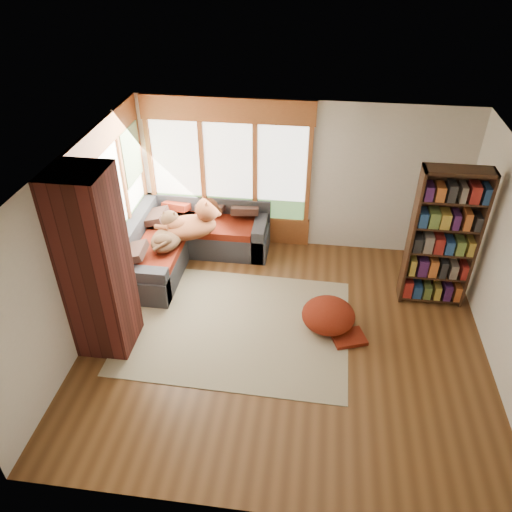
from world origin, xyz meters
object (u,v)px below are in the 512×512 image
(brick_chimney, at_px, (95,265))
(pouf, at_px, (328,315))
(dog_tan, at_px, (192,222))
(dog_brindle, at_px, (167,234))
(bookshelf, at_px, (443,239))
(area_rug, at_px, (237,325))
(sectional_sofa, at_px, (179,245))

(brick_chimney, bearing_deg, pouf, 13.05)
(dog_tan, relative_size, dog_brindle, 1.45)
(bookshelf, height_order, dog_brindle, bookshelf)
(area_rug, xyz_separation_m, bookshelf, (2.85, 0.99, 1.09))
(dog_tan, height_order, dog_brindle, dog_tan)
(area_rug, height_order, bookshelf, bookshelf)
(sectional_sofa, height_order, pouf, sectional_sofa)
(sectional_sofa, height_order, dog_brindle, dog_brindle)
(bookshelf, xyz_separation_m, dog_brindle, (-4.15, 0.17, -0.35))
(dog_tan, xyz_separation_m, dog_brindle, (-0.34, -0.30, -0.07))
(brick_chimney, distance_m, dog_brindle, 1.83)
(brick_chimney, xyz_separation_m, area_rug, (1.69, 0.53, -1.29))
(brick_chimney, bearing_deg, dog_tan, 69.91)
(pouf, bearing_deg, brick_chimney, -166.95)
(dog_brindle, bearing_deg, brick_chimney, 167.98)
(bookshelf, bearing_deg, dog_tan, 173.01)
(sectional_sofa, xyz_separation_m, dog_brindle, (-0.05, -0.35, 0.44))
(area_rug, bearing_deg, dog_brindle, 138.08)
(area_rug, bearing_deg, bookshelf, 19.21)
(brick_chimney, xyz_separation_m, dog_tan, (0.73, 1.99, -0.49))
(area_rug, bearing_deg, dog_tan, 123.18)
(area_rug, bearing_deg, sectional_sofa, 129.29)
(bookshelf, bearing_deg, dog_brindle, 177.70)
(bookshelf, bearing_deg, sectional_sofa, 172.76)
(brick_chimney, height_order, area_rug, brick_chimney)
(bookshelf, xyz_separation_m, dog_tan, (-3.81, 0.47, -0.28))
(dog_tan, bearing_deg, dog_brindle, -163.77)
(area_rug, xyz_separation_m, dog_brindle, (-1.29, 1.16, 0.74))
(sectional_sofa, relative_size, bookshelf, 1.00)
(area_rug, xyz_separation_m, pouf, (1.31, 0.16, 0.21))
(dog_tan, bearing_deg, bookshelf, -32.43)
(brick_chimney, bearing_deg, area_rug, 17.56)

